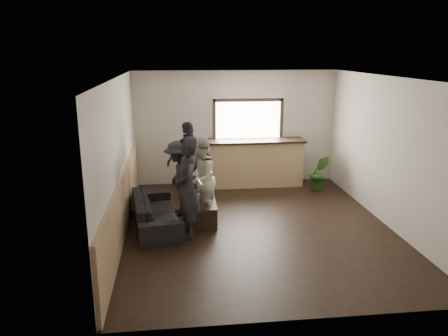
{
  "coord_description": "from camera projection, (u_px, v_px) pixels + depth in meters",
  "views": [
    {
      "loc": [
        -1.5,
        -7.63,
        3.25
      ],
      "look_at": [
        -0.59,
        0.4,
        1.07
      ],
      "focal_mm": 35.0,
      "sensor_mm": 36.0,
      "label": 1
    }
  ],
  "objects": [
    {
      "name": "ground",
      "position": [
        257.0,
        227.0,
        8.33
      ],
      "size": [
        5.0,
        6.0,
        0.01
      ],
      "primitive_type": "cube",
      "color": "black"
    },
    {
      "name": "room_shell",
      "position": [
        218.0,
        153.0,
        7.87
      ],
      "size": [
        5.01,
        6.01,
        2.8
      ],
      "color": "silver",
      "rests_on": "ground"
    },
    {
      "name": "person_c",
      "position": [
        178.0,
        178.0,
        8.83
      ],
      "size": [
        0.7,
        1.05,
        1.52
      ],
      "rotation": [
        0.0,
        0.0,
        -1.43
      ],
      "color": "black",
      "rests_on": "ground"
    },
    {
      "name": "cup_b",
      "position": [
        210.0,
        203.0,
        8.28
      ],
      "size": [
        0.12,
        0.12,
        0.1
      ],
      "primitive_type": "imported",
      "rotation": [
        0.0,
        0.0,
        1.39
      ],
      "color": "silver",
      "rests_on": "coffee_table"
    },
    {
      "name": "person_b",
      "position": [
        199.0,
        179.0,
        8.45
      ],
      "size": [
        0.86,
        0.98,
        1.69
      ],
      "rotation": [
        0.0,
        0.0,
        -1.88
      ],
      "color": "beige",
      "rests_on": "ground"
    },
    {
      "name": "cup_a",
      "position": [
        200.0,
        196.0,
        8.62
      ],
      "size": [
        0.18,
        0.18,
        0.1
      ],
      "primitive_type": "imported",
      "rotation": [
        0.0,
        0.0,
        3.67
      ],
      "color": "silver",
      "rests_on": "coffee_table"
    },
    {
      "name": "coffee_table",
      "position": [
        203.0,
        212.0,
        8.51
      ],
      "size": [
        0.54,
        0.95,
        0.42
      ],
      "primitive_type": "cube",
      "rotation": [
        0.0,
        0.0,
        -0.02
      ],
      "color": "black",
      "rests_on": "ground"
    },
    {
      "name": "potted_plant",
      "position": [
        319.0,
        172.0,
        10.47
      ],
      "size": [
        0.52,
        0.44,
        0.85
      ],
      "primitive_type": "imported",
      "rotation": [
        0.0,
        0.0,
        -0.14
      ],
      "color": "#2D6623",
      "rests_on": "ground"
    },
    {
      "name": "bar_counter",
      "position": [
        249.0,
        160.0,
        10.78
      ],
      "size": [
        2.7,
        0.68,
        2.13
      ],
      "color": "tan",
      "rests_on": "ground"
    },
    {
      "name": "person_a",
      "position": [
        187.0,
        188.0,
        7.66
      ],
      "size": [
        0.49,
        0.68,
        1.84
      ],
      "rotation": [
        0.0,
        0.0,
        -1.55
      ],
      "color": "black",
      "rests_on": "ground"
    },
    {
      "name": "person_d",
      "position": [
        189.0,
        161.0,
        9.69
      ],
      "size": [
        1.12,
        0.75,
        1.76
      ],
      "rotation": [
        0.0,
        0.0,
        -2.8
      ],
      "color": "black",
      "rests_on": "ground"
    },
    {
      "name": "sofa",
      "position": [
        156.0,
        212.0,
        8.3
      ],
      "size": [
        1.05,
        2.09,
        0.58
      ],
      "primitive_type": "imported",
      "rotation": [
        0.0,
        0.0,
        1.71
      ],
      "color": "black",
      "rests_on": "ground"
    }
  ]
}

